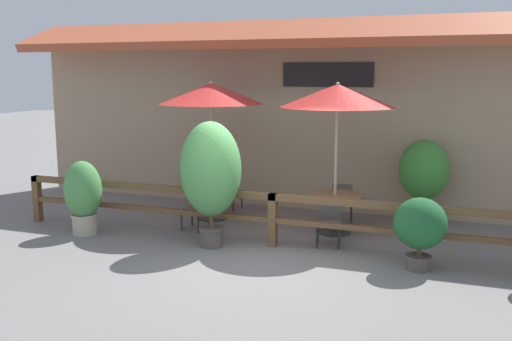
{
  "coord_description": "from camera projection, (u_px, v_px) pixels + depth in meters",
  "views": [
    {
      "loc": [
        3.06,
        -8.21,
        3.04
      ],
      "look_at": [
        -0.44,
        1.41,
        1.28
      ],
      "focal_mm": 40.0,
      "sensor_mm": 36.0,
      "label": 1
    }
  ],
  "objects": [
    {
      "name": "building_facade",
      "position": [
        317.0,
        113.0,
        12.58
      ],
      "size": [
        14.28,
        1.49,
        4.23
      ],
      "color": "tan",
      "rests_on": "ground"
    },
    {
      "name": "chair_middle_wallside",
      "position": [
        342.0,
        201.0,
        11.61
      ],
      "size": [
        0.49,
        0.49,
        0.83
      ],
      "rotation": [
        0.0,
        0.0,
        3.34
      ],
      "color": "#514C47",
      "rests_on": "ground"
    },
    {
      "name": "patio_umbrella_near",
      "position": [
        211.0,
        94.0,
        11.58
      ],
      "size": [
        2.14,
        2.14,
        2.87
      ],
      "color": "#B7B2A8",
      "rests_on": "ground"
    },
    {
      "name": "dining_table_near",
      "position": [
        212.0,
        191.0,
        11.92
      ],
      "size": [
        1.08,
        1.08,
        0.76
      ],
      "color": "olive",
      "rests_on": "ground"
    },
    {
      "name": "ground_plane",
      "position": [
        252.0,
        265.0,
        9.15
      ],
      "size": [
        60.0,
        60.0,
        0.0
      ],
      "primitive_type": "plane",
      "color": "slate"
    },
    {
      "name": "potted_plant_corner_fern",
      "position": [
        420.0,
        226.0,
        8.81
      ],
      "size": [
        0.81,
        0.73,
        1.15
      ],
      "color": "#564C47",
      "rests_on": "ground"
    },
    {
      "name": "potted_plant_broad_leaf",
      "position": [
        424.0,
        173.0,
        11.46
      ],
      "size": [
        1.0,
        0.9,
        1.72
      ],
      "color": "brown",
      "rests_on": "ground"
    },
    {
      "name": "dining_table_middle",
      "position": [
        335.0,
        202.0,
        10.84
      ],
      "size": [
        1.08,
        1.08,
        0.76
      ],
      "color": "olive",
      "rests_on": "ground"
    },
    {
      "name": "potted_plant_tall_tropical",
      "position": [
        211.0,
        172.0,
        9.89
      ],
      "size": [
        1.08,
        0.98,
        2.22
      ],
      "color": "#564C47",
      "rests_on": "ground"
    },
    {
      "name": "chair_near_wallside",
      "position": [
        229.0,
        190.0,
        12.7
      ],
      "size": [
        0.47,
        0.47,
        0.83
      ],
      "rotation": [
        0.0,
        0.0,
        3.0
      ],
      "color": "#514C47",
      "rests_on": "ground"
    },
    {
      "name": "patio_umbrella_middle",
      "position": [
        337.0,
        96.0,
        10.5
      ],
      "size": [
        2.14,
        2.14,
        2.87
      ],
      "color": "#B7B2A8",
      "rests_on": "ground"
    },
    {
      "name": "patio_railing",
      "position": [
        273.0,
        208.0,
        10.01
      ],
      "size": [
        10.4,
        0.14,
        0.95
      ],
      "color": "brown",
      "rests_on": "ground"
    },
    {
      "name": "chair_middle_streetside",
      "position": [
        329.0,
        220.0,
        10.12
      ],
      "size": [
        0.48,
        0.48,
        0.83
      ],
      "rotation": [
        0.0,
        0.0,
        0.17
      ],
      "color": "#514C47",
      "rests_on": "ground"
    },
    {
      "name": "potted_plant_entrance_palm",
      "position": [
        83.0,
        195.0,
        10.77
      ],
      "size": [
        0.73,
        0.66,
        1.41
      ],
      "color": "#B7AD99",
      "rests_on": "ground"
    },
    {
      "name": "chair_near_streetside",
      "position": [
        197.0,
        206.0,
        11.17
      ],
      "size": [
        0.46,
        0.46,
        0.83
      ],
      "rotation": [
        0.0,
        0.0,
        -0.1
      ],
      "color": "#514C47",
      "rests_on": "ground"
    }
  ]
}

